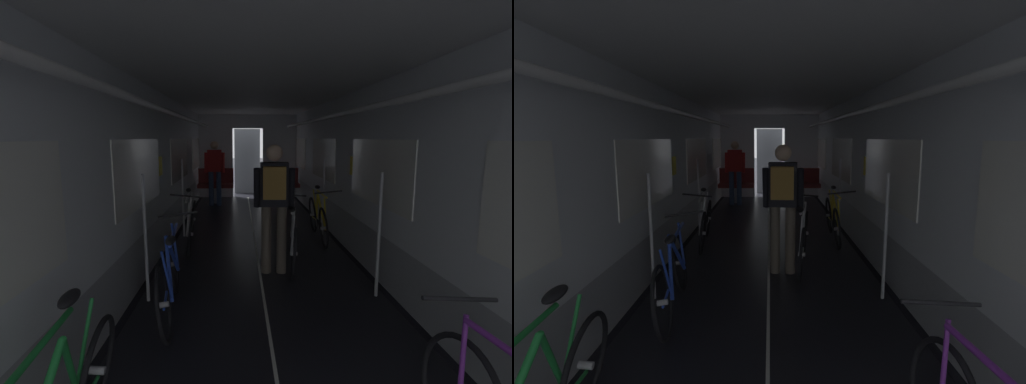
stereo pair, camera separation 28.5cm
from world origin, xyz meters
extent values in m
cube|color=black|center=(-1.41, 3.25, 0.00)|extent=(0.08, 11.50, 0.01)
cube|color=black|center=(1.41, 3.25, 0.00)|extent=(0.08, 11.50, 0.01)
cube|color=beige|center=(0.00, 3.25, 0.00)|extent=(0.03, 11.27, 0.00)
cube|color=#9EA0A5|center=(-1.51, 3.25, 0.30)|extent=(0.12, 11.50, 0.60)
cube|color=silver|center=(-1.51, 3.25, 1.53)|extent=(0.12, 11.50, 1.85)
cube|color=white|center=(-1.45, 2.67, 1.35)|extent=(0.02, 1.90, 0.80)
cube|color=white|center=(-1.45, 5.55, 1.35)|extent=(0.02, 1.90, 0.80)
cube|color=white|center=(-1.45, 8.42, 1.35)|extent=(0.02, 1.90, 0.80)
cube|color=yellow|center=(-1.45, 3.78, 1.35)|extent=(0.01, 0.20, 0.28)
cylinder|color=white|center=(-1.17, 3.25, 2.10)|extent=(0.07, 11.04, 0.07)
cylinder|color=#B7BABF|center=(-1.27, 2.10, 0.70)|extent=(0.04, 0.04, 1.40)
cylinder|color=#B7BABF|center=(-1.27, 4.70, 0.70)|extent=(0.04, 0.04, 1.40)
cube|color=#9EA0A5|center=(1.51, 3.25, 0.30)|extent=(0.12, 11.50, 0.60)
cube|color=silver|center=(1.51, 3.25, 1.53)|extent=(0.12, 11.50, 1.85)
cube|color=white|center=(1.45, 2.67, 1.35)|extent=(0.02, 1.90, 0.80)
cube|color=white|center=(1.45, 5.55, 1.35)|extent=(0.02, 1.90, 0.80)
cube|color=white|center=(1.45, 8.42, 1.35)|extent=(0.02, 1.90, 0.80)
cube|color=yellow|center=(1.45, 3.67, 1.35)|extent=(0.01, 0.20, 0.28)
cylinder|color=white|center=(1.17, 3.25, 2.10)|extent=(0.07, 11.04, 0.07)
cylinder|color=#B7BABF|center=(1.27, 2.10, 0.70)|extent=(0.04, 0.04, 1.40)
cylinder|color=#B7BABF|center=(1.27, 4.70, 0.70)|extent=(0.04, 0.04, 1.40)
cube|color=silver|center=(-0.95, 9.06, 1.23)|extent=(1.00, 0.12, 2.45)
cube|color=silver|center=(0.95, 9.06, 1.23)|extent=(1.00, 0.12, 2.45)
cube|color=silver|center=(0.00, 9.06, 2.25)|extent=(0.90, 0.12, 0.40)
cube|color=#4C4F54|center=(0.00, 9.76, 1.03)|extent=(0.81, 0.04, 2.05)
cube|color=white|center=(0.00, 3.25, 2.51)|extent=(3.14, 11.62, 0.12)
cylinder|color=gray|center=(-0.90, 8.00, 0.22)|extent=(0.12, 0.12, 0.44)
cube|color=maroon|center=(-0.90, 8.00, 0.49)|extent=(0.96, 0.44, 0.10)
cube|color=maroon|center=(-0.90, 8.19, 0.74)|extent=(0.96, 0.08, 0.40)
torus|color=gray|center=(-1.33, 8.22, 0.94)|extent=(0.14, 0.14, 0.02)
cylinder|color=gray|center=(0.90, 8.00, 0.22)|extent=(0.12, 0.12, 0.44)
cube|color=maroon|center=(0.90, 8.00, 0.49)|extent=(0.96, 0.44, 0.10)
cube|color=maroon|center=(0.90, 8.19, 0.74)|extent=(0.96, 0.08, 0.40)
torus|color=gray|center=(0.47, 8.22, 0.94)|extent=(0.14, 0.14, 0.02)
cylinder|color=purple|center=(0.96, -0.36, 0.82)|extent=(0.11, 0.82, 0.04)
cylinder|color=purple|center=(0.94, 0.08, 0.58)|extent=(0.07, 0.09, 0.49)
cylinder|color=black|center=(0.91, 0.10, 0.92)|extent=(0.44, 0.06, 0.06)
torus|color=black|center=(-1.10, 4.64, 0.33)|extent=(0.16, 0.68, 0.67)
cylinder|color=#B2B2B7|center=(-1.10, 4.64, 0.33)|extent=(0.10, 0.06, 0.06)
torus|color=black|center=(-1.01, 3.62, 0.33)|extent=(0.16, 0.68, 0.67)
cylinder|color=#B2B2B7|center=(-1.01, 3.62, 0.33)|extent=(0.10, 0.06, 0.06)
cylinder|color=silver|center=(-1.06, 3.93, 0.55)|extent=(0.06, 0.54, 0.56)
cylinder|color=silver|center=(-1.09, 4.34, 0.55)|extent=(0.12, 0.34, 0.55)
cylinder|color=silver|center=(-1.10, 4.09, 0.82)|extent=(0.11, 0.82, 0.04)
cylinder|color=silver|center=(-1.12, 4.57, 0.57)|extent=(0.07, 0.17, 0.49)
cylinder|color=silver|center=(-1.07, 4.41, 0.31)|extent=(0.07, 0.45, 0.07)
cylinder|color=silver|center=(-1.04, 3.65, 0.57)|extent=(0.09, 0.09, 0.49)
cylinder|color=black|center=(-1.05, 4.19, 0.29)|extent=(0.04, 0.17, 0.17)
ellipsoid|color=black|center=(-1.14, 4.51, 0.87)|extent=(0.12, 0.25, 0.07)
cylinder|color=black|center=(-1.07, 3.63, 0.91)|extent=(0.44, 0.06, 0.07)
torus|color=black|center=(1.12, 4.90, 0.33)|extent=(0.13, 0.67, 0.67)
cylinder|color=#B2B2B7|center=(1.12, 4.90, 0.33)|extent=(0.10, 0.05, 0.06)
torus|color=black|center=(1.09, 3.88, 0.33)|extent=(0.13, 0.67, 0.67)
cylinder|color=#B2B2B7|center=(1.09, 3.88, 0.33)|extent=(0.10, 0.05, 0.06)
cylinder|color=yellow|center=(1.12, 4.20, 0.55)|extent=(0.08, 0.54, 0.56)
cylinder|color=yellow|center=(1.13, 4.61, 0.55)|extent=(0.10, 0.34, 0.55)
cylinder|color=yellow|center=(1.15, 4.35, 0.82)|extent=(0.07, 0.82, 0.04)
cylinder|color=yellow|center=(1.14, 4.83, 0.57)|extent=(0.07, 0.17, 0.49)
cylinder|color=yellow|center=(1.11, 4.68, 0.31)|extent=(0.05, 0.45, 0.07)
cylinder|color=yellow|center=(1.11, 3.91, 0.57)|extent=(0.08, 0.09, 0.49)
cylinder|color=black|center=(1.10, 4.45, 0.29)|extent=(0.04, 0.17, 0.17)
ellipsoid|color=black|center=(1.17, 4.78, 0.88)|extent=(0.10, 0.24, 0.07)
cylinder|color=black|center=(1.15, 3.89, 0.92)|extent=(0.44, 0.04, 0.07)
torus|color=black|center=(-1.16, 0.44, 0.33)|extent=(0.18, 0.68, 0.67)
cylinder|color=#B2B2B7|center=(-1.16, 0.44, 0.33)|extent=(0.10, 0.06, 0.06)
cylinder|color=#1E8438|center=(-1.17, 0.14, 0.55)|extent=(0.14, 0.34, 0.55)
cylinder|color=#1E8438|center=(-1.19, 0.36, 0.57)|extent=(0.09, 0.17, 0.49)
ellipsoid|color=black|center=(-1.23, 0.31, 0.87)|extent=(0.11, 0.25, 0.07)
torus|color=black|center=(-0.93, 1.31, 0.33)|extent=(0.18, 0.68, 0.67)
cylinder|color=#B2B2B7|center=(-0.93, 1.31, 0.33)|extent=(0.10, 0.06, 0.06)
torus|color=black|center=(-1.03, 2.32, 0.33)|extent=(0.18, 0.68, 0.67)
cylinder|color=#B2B2B7|center=(-1.03, 2.32, 0.33)|extent=(0.10, 0.06, 0.06)
cylinder|color=#2342B7|center=(-0.97, 2.01, 0.55)|extent=(0.06, 0.55, 0.56)
cylinder|color=#2342B7|center=(-0.93, 1.60, 0.55)|extent=(0.13, 0.34, 0.55)
cylinder|color=#2342B7|center=(-0.93, 1.86, 0.81)|extent=(0.12, 0.82, 0.04)
cylinder|color=#2342B7|center=(-0.91, 1.38, 0.57)|extent=(0.07, 0.17, 0.49)
cylinder|color=#2342B7|center=(-0.96, 1.53, 0.31)|extent=(0.08, 0.45, 0.07)
cylinder|color=#2342B7|center=(-1.00, 2.30, 0.57)|extent=(0.10, 0.08, 0.49)
cylinder|color=black|center=(-0.98, 1.76, 0.29)|extent=(0.05, 0.17, 0.17)
ellipsoid|color=black|center=(-0.88, 1.43, 0.87)|extent=(0.12, 0.25, 0.07)
cylinder|color=black|center=(-0.96, 2.32, 0.91)|extent=(0.44, 0.07, 0.08)
cylinder|color=brown|center=(0.08, 2.88, 0.45)|extent=(0.13, 0.13, 0.90)
cylinder|color=brown|center=(0.28, 2.86, 0.45)|extent=(0.13, 0.13, 0.90)
cube|color=black|center=(0.18, 2.87, 1.18)|extent=(0.38, 0.25, 0.56)
cylinder|color=black|center=(-0.03, 2.91, 1.13)|extent=(0.11, 0.20, 0.53)
cylinder|color=black|center=(0.40, 2.87, 1.13)|extent=(0.11, 0.20, 0.53)
sphere|color=beige|center=(0.18, 2.87, 1.58)|extent=(0.21, 0.21, 0.21)
cube|color=olive|center=(0.17, 2.70, 1.22)|extent=(0.29, 0.18, 0.40)
torus|color=black|center=(0.41, 2.62, 0.33)|extent=(0.17, 0.67, 0.67)
cylinder|color=#B2B2B7|center=(0.41, 2.62, 0.33)|extent=(0.10, 0.06, 0.06)
torus|color=black|center=(0.56, 3.63, 0.33)|extent=(0.17, 0.67, 0.67)
cylinder|color=#B2B2B7|center=(0.56, 3.63, 0.33)|extent=(0.10, 0.06, 0.06)
cylinder|color=#ADAFB5|center=(0.50, 3.32, 0.55)|extent=(0.09, 0.54, 0.56)
cylinder|color=#ADAFB5|center=(0.44, 2.91, 0.55)|extent=(0.11, 0.34, 0.55)
cylinder|color=#ADAFB5|center=(0.46, 3.17, 0.82)|extent=(0.15, 0.82, 0.04)
cylinder|color=#ADAFB5|center=(0.41, 2.69, 0.58)|extent=(0.04, 0.17, 0.49)
cylinder|color=#ADAFB5|center=(0.44, 2.84, 0.31)|extent=(0.09, 0.45, 0.07)
cylinder|color=#ADAFB5|center=(0.54, 3.60, 0.58)|extent=(0.07, 0.09, 0.49)
cylinder|color=black|center=(0.48, 3.06, 0.29)|extent=(0.05, 0.17, 0.17)
ellipsoid|color=black|center=(0.40, 2.74, 0.88)|extent=(0.13, 0.25, 0.07)
cylinder|color=black|center=(0.52, 3.62, 0.92)|extent=(0.44, 0.09, 0.05)
cylinder|color=#384C75|center=(-0.80, 7.70, 0.45)|extent=(0.13, 0.13, 0.90)
cylinder|color=#384C75|center=(-1.00, 7.70, 0.45)|extent=(0.13, 0.13, 0.90)
cube|color=red|center=(-0.90, 7.70, 1.18)|extent=(0.36, 0.22, 0.56)
cylinder|color=red|center=(-0.68, 7.68, 1.13)|extent=(0.09, 0.20, 0.53)
cylinder|color=red|center=(-1.12, 7.68, 1.13)|extent=(0.09, 0.20, 0.53)
sphere|color=beige|center=(-0.90, 7.70, 1.58)|extent=(0.21, 0.21, 0.21)
camera|label=1|loc=(-0.27, -1.64, 1.77)|focal=25.02mm
camera|label=2|loc=(0.02, -1.65, 1.77)|focal=25.02mm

